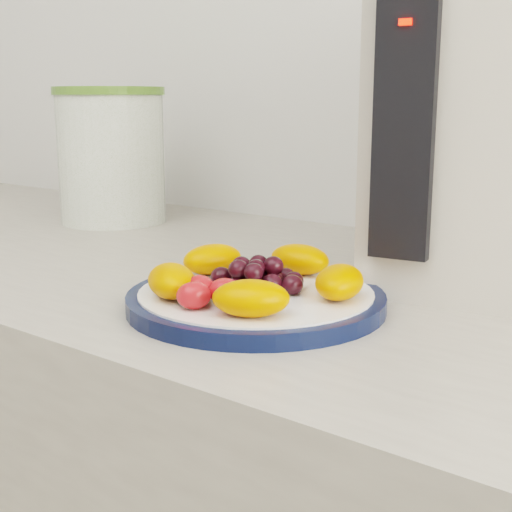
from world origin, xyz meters
The scene contains 8 objects.
plate_rim centered at (0.09, 1.07, 0.91)m, with size 0.24×0.24×0.01m, color #0A1435.
plate_face centered at (0.09, 1.07, 0.91)m, with size 0.22×0.22×0.02m, color white.
canister centered at (-0.37, 1.31, 1.00)m, with size 0.16×0.16×0.20m, color #4B6522.
canister_lid centered at (-0.37, 1.31, 1.10)m, with size 0.17×0.17×0.01m, color #567D2F.
appliance_body centered at (0.21, 1.30, 1.06)m, with size 0.18×0.26×0.32m, color #BCB4A4.
appliance_panel centered at (0.19, 1.17, 1.06)m, with size 0.05×0.02×0.24m, color black.
appliance_led centered at (0.19, 1.16, 1.16)m, with size 0.01×0.01×0.01m, color #FF0C05.
fruit_plate centered at (0.09, 1.07, 0.93)m, with size 0.21×0.20×0.03m.
Camera 1 is at (0.48, 0.57, 1.09)m, focal length 50.00 mm.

